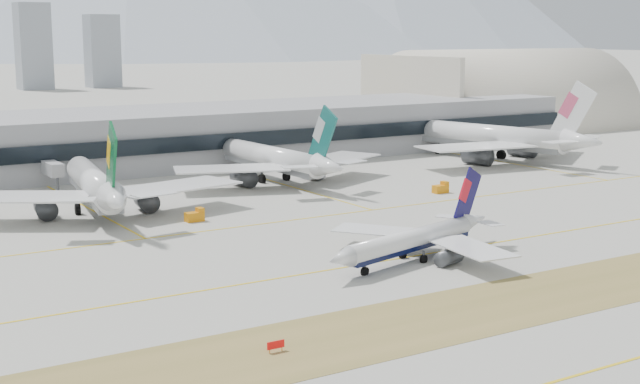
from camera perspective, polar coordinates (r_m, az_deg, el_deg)
ground at (r=147.78m, az=3.53°, el=-3.93°), size 3000.00×3000.00×0.00m
taxiing_airliner at (r=143.40m, az=6.16°, el=-3.06°), size 39.84×34.00×13.61m
widebody_eva at (r=183.70m, az=-14.17°, el=0.33°), size 58.00×57.37×20.94m
widebody_cathay at (r=216.52m, az=-2.82°, el=2.05°), size 57.44×56.17×20.49m
widebody_china_air at (r=258.38m, az=11.27°, el=3.39°), size 65.27×65.02×23.91m
terminal at (r=247.73m, az=-12.02°, el=3.34°), size 280.00×43.10×15.00m
hangar at (r=348.11m, az=11.50°, el=4.05°), size 91.00×60.00×60.00m
hold_sign_left at (r=102.93m, az=-2.85°, el=-9.75°), size 2.20×0.15×1.35m
gse_b at (r=173.58m, az=-7.99°, el=-1.53°), size 3.55×2.00×2.60m
gse_c at (r=204.29m, az=7.75°, el=0.23°), size 3.55×2.00×2.60m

